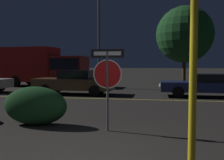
# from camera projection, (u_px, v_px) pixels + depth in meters

# --- Properties ---
(road_center_stripe) EXTENTS (41.03, 0.12, 0.01)m
(road_center_stripe) POSITION_uv_depth(u_px,v_px,m) (131.00, 99.00, 12.46)
(road_center_stripe) COLOR gold
(road_center_stripe) RESTS_ON ground_plane
(stop_sign) EXTENTS (0.87, 0.06, 2.13)m
(stop_sign) POSITION_uv_depth(u_px,v_px,m) (107.00, 74.00, 6.44)
(stop_sign) COLOR #4C4C51
(stop_sign) RESTS_ON ground_plane
(yellow_pole_right) EXTENTS (0.11, 0.11, 2.92)m
(yellow_pole_right) POSITION_uv_depth(u_px,v_px,m) (193.00, 83.00, 3.65)
(yellow_pole_right) COLOR yellow
(yellow_pole_right) RESTS_ON ground_plane
(hedge_bush_1) EXTENTS (1.88, 0.82, 1.11)m
(hedge_bush_1) POSITION_uv_depth(u_px,v_px,m) (35.00, 106.00, 7.13)
(hedge_bush_1) COLOR #19421E
(hedge_bush_1) RESTS_ON ground_plane
(passing_car_2) EXTENTS (4.72, 1.96, 1.41)m
(passing_car_2) POSITION_uv_depth(u_px,v_px,m) (75.00, 82.00, 14.56)
(passing_car_2) COLOR brown
(passing_car_2) RESTS_ON ground_plane
(passing_car_3) EXTENTS (4.81, 1.87, 1.24)m
(passing_car_3) POSITION_uv_depth(u_px,v_px,m) (206.00, 85.00, 13.37)
(passing_car_3) COLOR navy
(passing_car_3) RESTS_ON ground_plane
(delivery_truck) EXTENTS (6.82, 2.75, 3.12)m
(delivery_truck) POSITION_uv_depth(u_px,v_px,m) (45.00, 66.00, 20.05)
(delivery_truck) COLOR maroon
(delivery_truck) RESTS_ON ground_plane
(street_lamp) EXTENTS (0.55, 0.55, 7.94)m
(street_lamp) POSITION_uv_depth(u_px,v_px,m) (99.00, 13.00, 18.43)
(street_lamp) COLOR #4C4C51
(street_lamp) RESTS_ON ground_plane
(tree_0) EXTENTS (5.05, 5.05, 6.96)m
(tree_0) POSITION_uv_depth(u_px,v_px,m) (185.00, 35.00, 22.27)
(tree_0) COLOR #422D1E
(tree_0) RESTS_ON ground_plane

